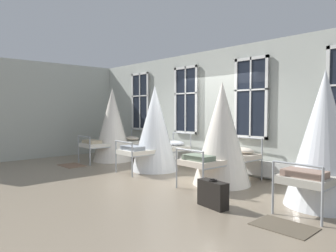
{
  "coord_description": "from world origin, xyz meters",
  "views": [
    {
      "loc": [
        5.34,
        -5.41,
        1.61
      ],
      "look_at": [
        -0.63,
        0.03,
        1.2
      ],
      "focal_mm": 33.88,
      "sensor_mm": 36.0,
      "label": 1
    }
  ],
  "objects": [
    {
      "name": "cot_third",
      "position": [
        1.09,
        0.03,
        1.07
      ],
      "size": [
        1.25,
        2.02,
        2.21
      ],
      "rotation": [
        0.0,
        0.0,
        1.55
      ],
      "color": "#9EA3A8",
      "rests_on": "ground"
    },
    {
      "name": "rug_first",
      "position": [
        -3.25,
        -1.34,
        0.01
      ],
      "size": [
        0.8,
        0.56,
        0.01
      ],
      "primitive_type": "cube",
      "rotation": [
        0.0,
        0.0,
        0.0
      ],
      "color": "brown",
      "rests_on": "ground"
    },
    {
      "name": "cot_second",
      "position": [
        -1.12,
        0.01,
        1.09
      ],
      "size": [
        1.25,
        2.02,
        2.25
      ],
      "rotation": [
        0.0,
        0.0,
        1.54
      ],
      "color": "#9EA3A8",
      "rests_on": "ground"
    },
    {
      "name": "suitcase_dark",
      "position": [
        2.03,
        -1.39,
        0.22
      ],
      "size": [
        0.58,
        0.28,
        0.47
      ],
      "rotation": [
        0.0,
        0.0,
        -0.14
      ],
      "color": "black",
      "rests_on": "ground"
    },
    {
      "name": "end_wall_left",
      "position": [
        -5.32,
        -1.57,
        1.6
      ],
      "size": [
        0.1,
        6.54,
        3.2
      ],
      "primitive_type": "cube",
      "color": "#B2B7AD",
      "rests_on": "ground"
    },
    {
      "name": "cot_first",
      "position": [
        -3.24,
        0.04,
        1.11
      ],
      "size": [
        1.25,
        2.01,
        2.3
      ],
      "rotation": [
        0.0,
        0.0,
        1.55
      ],
      "color": "#9EA3A8",
      "rests_on": "ground"
    },
    {
      "name": "rug_fourth",
      "position": [
        3.25,
        -1.34,
        0.01
      ],
      "size": [
        0.81,
        0.58,
        0.01
      ],
      "primitive_type": "cube",
      "rotation": [
        0.0,
        0.0,
        0.02
      ],
      "color": "brown",
      "rests_on": "ground"
    },
    {
      "name": "back_wall_with_windows",
      "position": [
        0.0,
        1.25,
        1.6
      ],
      "size": [
        10.65,
        0.1,
        3.2
      ],
      "primitive_type": "cube",
      "color": "#B2B7AD",
      "rests_on": "ground"
    },
    {
      "name": "ground",
      "position": [
        0.0,
        0.0,
        0.0
      ],
      "size": [
        19.3,
        19.3,
        0.0
      ],
      "primitive_type": "plane",
      "color": "gray"
    },
    {
      "name": "window_bank",
      "position": [
        0.0,
        1.13,
        1.04
      ],
      "size": [
        7.41,
        0.1,
        2.79
      ],
      "color": "black",
      "rests_on": "ground"
    },
    {
      "name": "cot_fourth",
      "position": [
        3.22,
        0.03,
        1.1
      ],
      "size": [
        1.25,
        2.01,
        2.27
      ],
      "rotation": [
        0.0,
        0.0,
        1.58
      ],
      "color": "#9EA3A8",
      "rests_on": "ground"
    }
  ]
}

